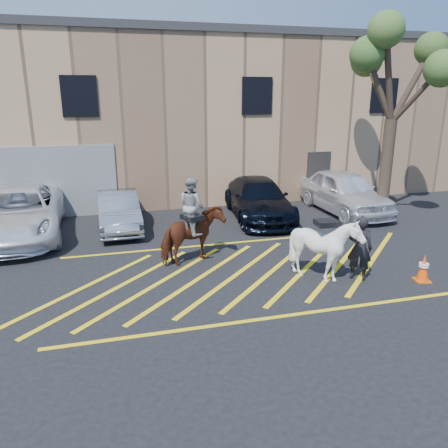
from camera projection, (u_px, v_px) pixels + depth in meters
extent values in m
plane|color=black|center=(234.00, 270.00, 12.14)|extent=(90.00, 90.00, 0.00)
imported|color=white|center=(18.00, 213.00, 14.72)|extent=(3.01, 6.09, 1.66)
imported|color=gray|center=(119.00, 211.00, 15.67)|extent=(1.47, 4.04, 1.32)
imported|color=black|center=(258.00, 199.00, 17.06)|extent=(2.61, 5.32, 1.49)
imported|color=white|center=(344.00, 192.00, 17.81)|extent=(2.13, 5.07, 1.71)
imported|color=black|center=(360.00, 248.00, 11.34)|extent=(0.75, 0.70, 1.72)
cube|color=tan|center=(168.00, 118.00, 22.21)|extent=(32.00, 10.00, 7.00)
cube|color=#2D2D30|center=(165.00, 41.00, 21.16)|extent=(32.20, 10.20, 0.30)
cube|color=black|center=(79.00, 96.00, 16.24)|extent=(1.30, 0.08, 1.50)
cube|color=black|center=(257.00, 96.00, 17.99)|extent=(1.30, 0.08, 1.50)
cube|color=black|center=(384.00, 96.00, 19.48)|extent=(1.30, 0.08, 1.50)
cube|color=#38332D|center=(318.00, 176.00, 19.75)|extent=(1.10, 0.08, 2.20)
cube|color=yellow|center=(75.00, 292.00, 10.81)|extent=(4.20, 4.20, 0.01)
cube|color=yellow|center=(118.00, 287.00, 11.07)|extent=(4.20, 4.20, 0.01)
cube|color=yellow|center=(160.00, 282.00, 11.33)|extent=(4.20, 4.20, 0.01)
cube|color=yellow|center=(199.00, 278.00, 11.59)|extent=(4.20, 4.20, 0.01)
cube|color=yellow|center=(237.00, 274.00, 11.86)|extent=(4.20, 4.20, 0.01)
cube|color=yellow|center=(273.00, 270.00, 12.12)|extent=(4.20, 4.20, 0.01)
cube|color=yellow|center=(308.00, 266.00, 12.38)|extent=(4.20, 4.20, 0.01)
cube|color=yellow|center=(341.00, 263.00, 12.64)|extent=(4.20, 4.20, 0.01)
cube|color=yellow|center=(373.00, 259.00, 12.90)|extent=(4.20, 4.20, 0.01)
cube|color=yellow|center=(215.00, 244.00, 14.17)|extent=(9.50, 0.12, 0.01)
cube|color=yellow|center=(270.00, 318.00, 9.55)|extent=(9.50, 0.12, 0.01)
imported|color=brown|center=(192.00, 236.00, 12.49)|extent=(2.08, 1.60, 1.60)
imported|color=#91939A|center=(192.00, 206.00, 12.24)|extent=(0.90, 0.98, 1.63)
cube|color=black|center=(192.00, 217.00, 12.33)|extent=(0.66, 0.70, 0.14)
imported|color=white|center=(325.00, 249.00, 11.23)|extent=(1.52, 1.68, 1.76)
cube|color=black|center=(327.00, 223.00, 11.03)|extent=(0.59, 0.49, 0.14)
cube|color=#DE5809|center=(422.00, 280.00, 11.44)|extent=(0.45, 0.45, 0.03)
cone|color=#FE4A0A|center=(424.00, 267.00, 11.33)|extent=(0.32, 0.32, 0.70)
cylinder|color=white|center=(424.00, 265.00, 11.32)|extent=(0.25, 0.25, 0.10)
cylinder|color=#423628|center=(386.00, 171.00, 16.39)|extent=(0.44, 0.44, 3.80)
cylinder|color=#433129|center=(411.00, 86.00, 15.83)|extent=(1.76, 0.51, 2.68)
cylinder|color=#453B2A|center=(378.00, 91.00, 16.33)|extent=(0.33, 1.88, 2.34)
cylinder|color=#473B2B|center=(380.00, 89.00, 15.39)|extent=(1.40, 0.20, 2.39)
cylinder|color=#423028|center=(415.00, 97.00, 15.02)|extent=(0.78, 1.62, 1.96)
cylinder|color=#48362B|center=(389.00, 78.00, 15.06)|extent=(1.16, 0.77, 3.11)
sphere|color=#47622A|center=(432.00, 49.00, 15.78)|extent=(1.20, 1.20, 1.20)
sphere|color=#597432|center=(366.00, 61.00, 16.78)|extent=(1.20, 1.20, 1.20)
sphere|color=#4B6B2E|center=(367.00, 54.00, 14.90)|extent=(1.20, 1.20, 1.20)
sphere|color=#506A2D|center=(443.00, 68.00, 14.18)|extent=(1.20, 1.20, 1.20)
sphere|color=#537130|center=(386.00, 30.00, 14.26)|extent=(1.20, 1.20, 1.20)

